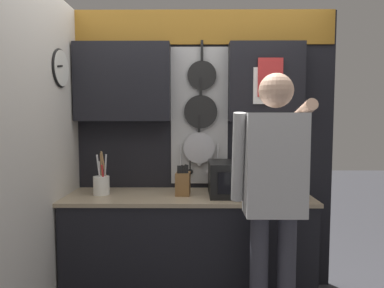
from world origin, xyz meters
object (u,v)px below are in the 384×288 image
microwave (239,178)px  knife_block (183,183)px  utensil_crock (101,184)px  person (274,185)px

microwave → knife_block: size_ratio=1.92×
microwave → utensil_crock: 1.10m
utensil_crock → person: bearing=-22.2°
microwave → person: bearing=-73.1°
knife_block → utensil_crock: 0.65m
utensil_crock → knife_block: bearing=-0.1°
microwave → knife_block: bearing=179.9°
utensil_crock → person: person is taller
knife_block → utensil_crock: utensil_crock is taller
utensil_crock → person: size_ratio=0.20×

